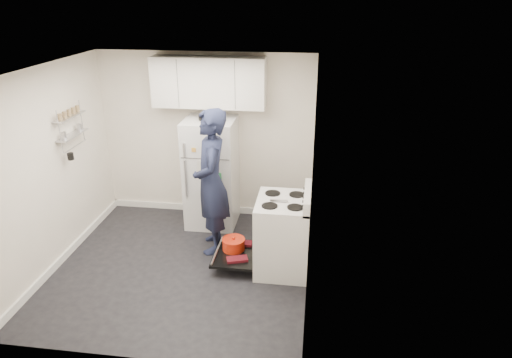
# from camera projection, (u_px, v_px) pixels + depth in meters

# --- Properties ---
(room) EXTENTS (3.21, 3.21, 2.51)m
(room) POSITION_uv_depth(u_px,v_px,m) (175.00, 179.00, 5.45)
(room) COLOR black
(room) RESTS_ON ground
(electric_range) EXTENTS (0.66, 0.76, 1.10)m
(electric_range) POSITION_uv_depth(u_px,v_px,m) (282.00, 235.00, 5.69)
(electric_range) COLOR silver
(electric_range) RESTS_ON ground
(open_oven_door) EXTENTS (0.55, 0.70, 0.23)m
(open_oven_door) POSITION_uv_depth(u_px,v_px,m) (235.00, 249.00, 5.90)
(open_oven_door) COLOR black
(open_oven_door) RESTS_ON ground
(refrigerator) EXTENTS (0.72, 0.74, 1.68)m
(refrigerator) POSITION_uv_depth(u_px,v_px,m) (212.00, 172.00, 6.70)
(refrigerator) COLOR silver
(refrigerator) RESTS_ON ground
(upper_cabinets) EXTENTS (1.60, 0.33, 0.70)m
(upper_cabinets) POSITION_uv_depth(u_px,v_px,m) (209.00, 82.00, 6.37)
(upper_cabinets) COLOR silver
(upper_cabinets) RESTS_ON room
(wall_shelf_rack) EXTENTS (0.14, 0.60, 0.61)m
(wall_shelf_rack) POSITION_uv_depth(u_px,v_px,m) (71.00, 126.00, 5.87)
(wall_shelf_rack) COLOR #B2B2B7
(wall_shelf_rack) RESTS_ON room
(person) EXTENTS (0.62, 0.80, 1.96)m
(person) POSITION_uv_depth(u_px,v_px,m) (211.00, 182.00, 5.94)
(person) COLOR #181D36
(person) RESTS_ON ground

